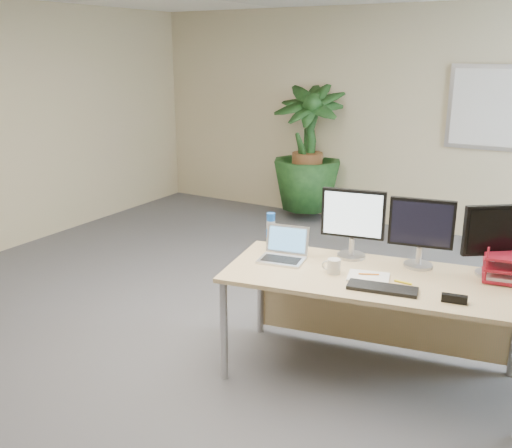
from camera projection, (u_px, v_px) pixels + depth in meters
The scene contains 16 objects.
floor at pixel (220, 367), 4.07m from camera, with size 8.00×8.00×0.00m, color #4C4C51.
back_wall at pixel (401, 120), 6.97m from camera, with size 7.00×0.04×2.70m, color #C0B388.
whiteboard at pixel (508, 109), 6.30m from camera, with size 1.30×0.04×0.95m.
desk at pixel (376, 292), 3.88m from camera, with size 2.07×1.16×0.75m.
floor_plant at pixel (307, 164), 7.44m from camera, with size 0.84×0.84×1.50m, color #123314.
monitor_left at pixel (353, 219), 4.00m from camera, with size 0.44×0.20×0.50m.
monitor_right at pixel (421, 228), 3.82m from camera, with size 0.43×0.19×0.48m.
monitor_dark at pixel (495, 236), 3.67m from camera, with size 0.37×0.29×0.48m.
laptop at pixel (284, 251), 4.04m from camera, with size 0.35×0.32×0.22m.
keyboard at pixel (382, 288), 3.52m from camera, with size 0.43×0.14×0.02m, color black.
coffee_mug at pixel (333, 266), 3.77m from camera, with size 0.13×0.09×0.10m.
spiral_notebook at pixel (368, 277), 3.71m from camera, with size 0.26×0.20×0.01m, color silver.
orange_pen at pixel (369, 274), 3.72m from camera, with size 0.01×0.01×0.13m, color orange.
yellow_highlighter at pixel (403, 282), 3.62m from camera, with size 0.02×0.02×0.11m, color yellow.
water_bottle at pixel (271, 231), 4.25m from camera, with size 0.07×0.07×0.27m.
stapler at pixel (454, 299), 3.34m from camera, with size 0.15×0.04×0.05m, color black.
Camera 1 is at (2.05, -2.96, 2.17)m, focal length 40.00 mm.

